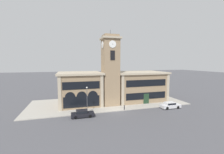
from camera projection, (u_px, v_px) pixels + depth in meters
ground_plane at (117, 111)px, 32.62m from camera, size 300.00×300.00×0.00m
sidewalk_kerb at (108, 102)px, 39.75m from camera, size 39.47×14.97×0.15m
clock_tower at (110, 70)px, 36.90m from camera, size 4.55×4.55×18.46m
town_hall_left_wing at (80, 88)px, 37.99m from camera, size 10.74×10.22×8.18m
town_hall_right_wing at (138, 86)px, 42.55m from camera, size 14.21×10.22×8.04m
parked_car_near at (82, 113)px, 29.20m from camera, size 4.43×1.81×1.43m
parked_car_mid at (170, 105)px, 34.86m from camera, size 4.66×1.92×1.46m
street_lamp at (87, 96)px, 30.91m from camera, size 0.36×0.36×5.54m
bollard at (124, 107)px, 33.41m from camera, size 0.18×0.18×1.06m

